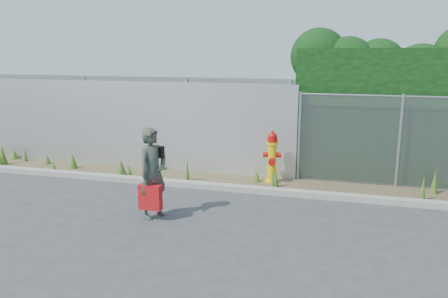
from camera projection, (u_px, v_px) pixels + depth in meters
ground at (220, 223)px, 7.64m from camera, size 80.00×80.00×0.00m
curb at (242, 189)px, 9.33m from camera, size 16.00×0.22×0.12m
weed_strip at (242, 177)px, 9.94m from camera, size 16.00×1.32×0.55m
corrugated_fence at (129, 125)px, 11.06m from camera, size 8.50×0.21×2.30m
fire_hydrant at (272, 158)px, 9.81m from camera, size 0.40×0.36×1.20m
woman at (153, 173)px, 7.74m from camera, size 0.60×0.70×1.64m
red_tote_bag at (150, 197)px, 7.67m from camera, size 0.40×0.15×0.53m
black_shoulder_bag at (156, 152)px, 7.77m from camera, size 0.27×0.11×0.20m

